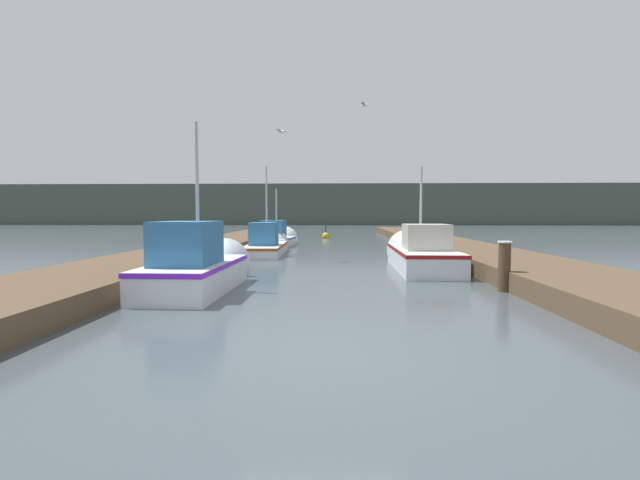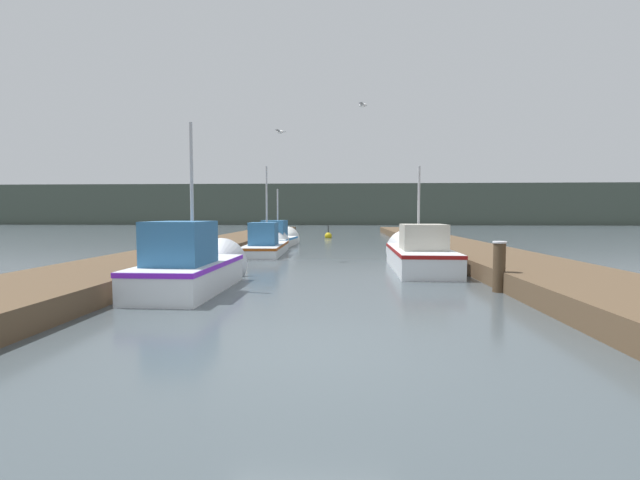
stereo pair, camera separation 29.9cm
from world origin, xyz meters
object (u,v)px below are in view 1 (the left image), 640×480
fishing_boat_0 (200,266)px  fishing_boat_3 (278,239)px  fishing_boat_1 (419,253)px  channel_buoy (326,236)px  seagull_1 (282,132)px  mooring_piling_0 (504,266)px  seagull_lead (365,105)px  fishing_boat_2 (268,244)px  mooring_piling_1 (154,266)px

fishing_boat_0 → fishing_boat_3: 13.55m
fishing_boat_1 → channel_buoy: (-3.49, 16.68, -0.33)m
fishing_boat_3 → seagull_1: size_ratio=8.94×
mooring_piling_0 → seagull_1: (-5.92, 6.35, 4.28)m
fishing_boat_3 → seagull_lead: seagull_lead is taller
channel_buoy → fishing_boat_1: bearing=-78.2°
fishing_boat_2 → mooring_piling_1: bearing=-100.4°
channel_buoy → fishing_boat_2: bearing=-101.5°
mooring_piling_1 → seagull_lead: seagull_lead is taller
fishing_boat_1 → seagull_lead: seagull_lead is taller
mooring_piling_1 → seagull_1: 7.76m
fishing_boat_3 → seagull_1: seagull_1 is taller
fishing_boat_3 → mooring_piling_0: (7.09, -13.61, 0.19)m
mooring_piling_1 → fishing_boat_1: bearing=28.3°
fishing_boat_0 → fishing_boat_1: fishing_boat_0 is taller
fishing_boat_3 → seagull_lead: 10.65m
fishing_boat_0 → seagull_lead: size_ratio=7.95×
mooring_piling_0 → channel_buoy: bearing=102.4°
fishing_boat_0 → channel_buoy: bearing=84.2°
fishing_boat_2 → seagull_1: (1.04, -3.05, 4.49)m
fishing_boat_2 → channel_buoy: bearing=77.0°
fishing_boat_2 → fishing_boat_3: 4.23m
fishing_boat_1 → fishing_boat_2: bearing=140.0°
mooring_piling_0 → mooring_piling_1: size_ratio=1.20×
fishing_boat_1 → seagull_lead: size_ratio=10.20×
fishing_boat_1 → channel_buoy: bearing=102.8°
fishing_boat_1 → seagull_1: 6.82m
fishing_boat_1 → seagull_1: seagull_1 is taller
fishing_boat_1 → fishing_boat_2: 7.75m
seagull_1 → fishing_boat_2: bearing=47.0°
seagull_lead → mooring_piling_1: bearing=-27.1°
fishing_boat_1 → seagull_lead: bearing=151.7°
fishing_boat_0 → mooring_piling_1: 1.31m
fishing_boat_0 → channel_buoy: 21.07m
fishing_boat_0 → seagull_1: size_ratio=8.16×
fishing_boat_0 → seagull_1: (1.18, 6.28, 4.32)m
fishing_boat_3 → channel_buoy: bearing=75.6°
mooring_piling_0 → mooring_piling_1: (-8.36, 0.41, -0.10)m
fishing_boat_0 → fishing_boat_2: (0.15, 9.33, -0.17)m
channel_buoy → seagull_1: 15.43m
fishing_boat_3 → fishing_boat_2: bearing=-83.9°
channel_buoy → seagull_lead: (1.73, -15.69, 5.40)m
channel_buoy → fishing_boat_0: bearing=-96.8°
channel_buoy → seagull_lead: bearing=-83.7°
fishing_boat_0 → fishing_boat_1: bearing=36.4°
fishing_boat_0 → mooring_piling_1: size_ratio=4.54×
fishing_boat_1 → seagull_lead: 5.46m
mooring_piling_1 → channel_buoy: 20.91m
fishing_boat_3 → seagull_1: 8.61m
fishing_boat_0 → channel_buoy: (2.50, 20.92, -0.40)m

